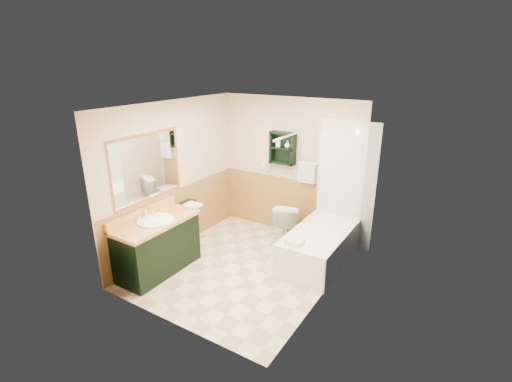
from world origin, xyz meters
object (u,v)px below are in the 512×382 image
at_px(wall_shelf, 283,148).
at_px(toilet, 287,222).
at_px(vanity_book, 183,195).
at_px(soap_bottle_a, 278,145).
at_px(hair_dryer, 268,165).
at_px(vanity, 158,246).
at_px(soap_bottle_b, 288,145).
at_px(bathtub, 319,247).

height_order(wall_shelf, toilet, wall_shelf).
bearing_deg(vanity_book, soap_bottle_a, 50.07).
xyz_separation_m(hair_dryer, vanity, (-0.59, -2.16, -0.80)).
height_order(hair_dryer, soap_bottle_b, soap_bottle_b).
relative_size(wall_shelf, soap_bottle_b, 4.51).
bearing_deg(vanity, soap_bottle_a, 69.05).
height_order(wall_shelf, soap_bottle_b, wall_shelf).
distance_m(vanity_book, soap_bottle_a, 1.80).
bearing_deg(wall_shelf, soap_bottle_a, -176.40).
bearing_deg(soap_bottle_b, bathtub, -35.73).
bearing_deg(hair_dryer, bathtub, -27.81).
distance_m(vanity, vanity_book, 0.95).
bearing_deg(vanity_book, vanity, -82.01).
bearing_deg(soap_bottle_a, hair_dryer, 172.26).
height_order(hair_dryer, bathtub, hair_dryer).
xyz_separation_m(toilet, soap_bottle_b, (-0.20, 0.32, 1.25)).
relative_size(vanity, bathtub, 0.85).
bearing_deg(vanity_book, wall_shelf, 48.03).
relative_size(vanity_book, soap_bottle_a, 1.62).
relative_size(bathtub, vanity_book, 6.29).
xyz_separation_m(wall_shelf, bathtub, (1.03, -0.67, -1.29)).
relative_size(toilet, vanity_book, 3.12).
height_order(bathtub, soap_bottle_a, soap_bottle_a).
bearing_deg(bathtub, soap_bottle_a, 148.80).
distance_m(hair_dryer, toilet, 1.09).
bearing_deg(bathtub, toilet, 154.44).
xyz_separation_m(vanity_book, soap_bottle_a, (0.98, 1.35, 0.67)).
bearing_deg(soap_bottle_b, soap_bottle_a, 180.00).
distance_m(soap_bottle_a, soap_bottle_b, 0.18).
bearing_deg(toilet, vanity, 37.19).
bearing_deg(bathtub, vanity_book, -161.86).
height_order(bathtub, soap_bottle_b, soap_bottle_b).
distance_m(wall_shelf, bathtub, 1.78).
distance_m(wall_shelf, vanity_book, 1.83).
distance_m(bathtub, toilet, 0.81).
bearing_deg(soap_bottle_b, wall_shelf, 176.99).
xyz_separation_m(vanity, bathtub, (1.92, 1.46, -0.14)).
xyz_separation_m(hair_dryer, bathtub, (1.33, -0.70, -0.94)).
relative_size(hair_dryer, vanity_book, 1.01).
bearing_deg(wall_shelf, soap_bottle_b, -3.01).
distance_m(bathtub, vanity_book, 2.29).
height_order(soap_bottle_a, soap_bottle_b, soap_bottle_b).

